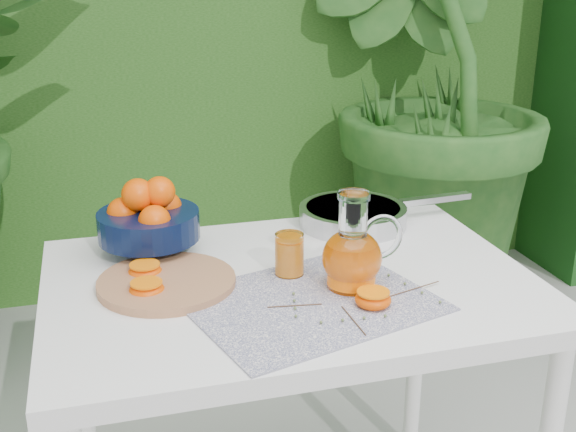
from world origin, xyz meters
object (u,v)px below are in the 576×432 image
object	(u,v)px
juice_pitcher	(353,255)
saute_pan	(354,215)
cutting_board	(167,282)
white_table	(291,313)
fruit_bowl	(148,219)

from	to	relation	value
juice_pitcher	saute_pan	distance (m)	0.37
cutting_board	saute_pan	world-z (taller)	saute_pan
white_table	fruit_bowl	size ratio (longest dim) A/B	3.85
saute_pan	white_table	bearing A→B (deg)	-132.25
white_table	fruit_bowl	bearing A→B (deg)	140.94
white_table	saute_pan	distance (m)	0.37
cutting_board	saute_pan	distance (m)	0.54
cutting_board	juice_pitcher	world-z (taller)	juice_pitcher
white_table	fruit_bowl	xyz separation A→B (m)	(-0.27, 0.22, 0.16)
cutting_board	fruit_bowl	bearing A→B (deg)	94.71
white_table	cutting_board	world-z (taller)	cutting_board
juice_pitcher	cutting_board	bearing A→B (deg)	163.44
juice_pitcher	fruit_bowl	bearing A→B (deg)	141.70
cutting_board	saute_pan	xyz separation A→B (m)	(0.49, 0.23, 0.02)
saute_pan	juice_pitcher	bearing A→B (deg)	-111.08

